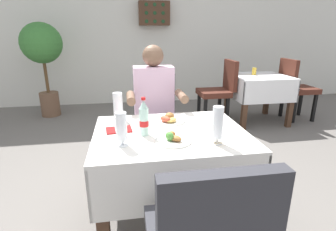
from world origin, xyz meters
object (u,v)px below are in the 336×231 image
beer_glass_middle (118,105)px  background_chair_right (295,86)px  plate_near_camera (173,139)px  seated_diner_far (154,107)px  beer_glass_right (122,129)px  background_table_tumbler (254,71)px  background_chair_left (219,88)px  background_dining_table (258,88)px  potted_plant_corner (42,51)px  plate_far_diner (169,119)px  wall_bottle_rack (154,13)px  cola_bottle_primary (144,119)px  napkin_cutlery_set (119,129)px  beer_glass_left (218,125)px  chair_far_diner_seat (156,119)px  main_dining_table (170,156)px

beer_glass_middle → background_chair_right: 3.24m
plate_near_camera → seated_diner_far: bearing=91.0°
beer_glass_right → background_table_tumbler: beer_glass_right is taller
beer_glass_right → background_chair_left: (1.43, 2.24, -0.28)m
background_dining_table → potted_plant_corner: 3.45m
plate_far_diner → wall_bottle_rack: size_ratio=0.39×
cola_bottle_primary → napkin_cutlery_set: bearing=146.2°
beer_glass_left → chair_far_diner_seat: bearing=103.0°
napkin_cutlery_set → background_table_tumbler: 2.88m
plate_near_camera → plate_far_diner: bearing=83.6°
beer_glass_middle → cola_bottle_primary: cola_bottle_primary is taller
wall_bottle_rack → seated_diner_far: bearing=-96.7°
background_chair_left → main_dining_table: bearing=-118.2°
beer_glass_right → napkin_cutlery_set: (-0.02, 0.26, -0.10)m
main_dining_table → wall_bottle_rack: (0.30, 3.47, 1.13)m
beer_glass_right → background_dining_table: size_ratio=0.24×
chair_far_diner_seat → background_chair_right: 2.69m
main_dining_table → napkin_cutlery_set: (-0.34, 0.08, 0.18)m
seated_diner_far → potted_plant_corner: (-1.54, 2.23, 0.36)m
plate_near_camera → napkin_cutlery_set: plate_near_camera is taller
background_dining_table → napkin_cutlery_set: bearing=-136.3°
potted_plant_corner → plate_far_diner: bearing=-59.8°
plate_far_diner → background_dining_table: 2.55m
beer_glass_right → background_chair_left: background_chair_left is taller
seated_diner_far → beer_glass_middle: 0.50m
cola_bottle_primary → background_chair_left: cola_bottle_primary is taller
background_dining_table → background_chair_right: background_chair_right is taller
background_chair_right → background_table_tumbler: size_ratio=8.82×
seated_diner_far → wall_bottle_rack: wall_bottle_rack is taller
main_dining_table → napkin_cutlery_set: bearing=166.9°
main_dining_table → wall_bottle_rack: size_ratio=1.81×
background_chair_left → wall_bottle_rack: (-0.81, 1.40, 1.13)m
seated_diner_far → background_table_tumbler: 2.24m
plate_near_camera → beer_glass_left: 0.28m
potted_plant_corner → background_chair_left: bearing=-17.7°
beer_glass_middle → background_table_tumbler: (2.02, 1.82, -0.05)m
background_table_tumbler → napkin_cutlery_set: bearing=-134.5°
potted_plant_corner → background_table_tumbler: bearing=-13.6°
cola_bottle_primary → potted_plant_corner: (-1.39, 2.95, 0.23)m
beer_glass_left → cola_bottle_primary: size_ratio=0.92×
background_dining_table → wall_bottle_rack: (-1.44, 1.40, 1.15)m
background_table_tumbler → beer_glass_middle: bearing=-138.0°
napkin_cutlery_set → background_dining_table: size_ratio=0.23×
background_dining_table → plate_far_diner: bearing=-132.3°
beer_glass_right → background_table_tumbler: bearing=49.2°
plate_far_diner → beer_glass_right: bearing=-133.3°
plate_far_diner → chair_far_diner_seat: bearing=92.4°
main_dining_table → background_dining_table: 2.70m
seated_diner_far → potted_plant_corner: bearing=124.5°
beer_glass_right → potted_plant_corner: bearing=112.0°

